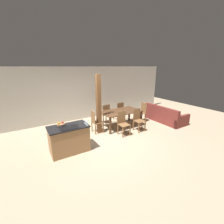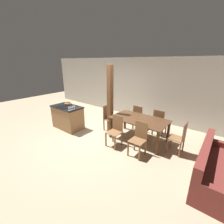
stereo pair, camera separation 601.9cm
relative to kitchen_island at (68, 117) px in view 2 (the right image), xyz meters
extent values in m
plane|color=tan|center=(1.29, 0.22, -0.45)|extent=(16.00, 16.00, 0.00)
cube|color=beige|center=(1.29, 2.90, 0.90)|extent=(11.20, 0.08, 2.70)
cube|color=#9E7047|center=(0.00, 0.00, -0.02)|extent=(1.20, 0.67, 0.85)
cube|color=black|center=(0.00, 0.00, 0.42)|extent=(1.24, 0.71, 0.04)
cube|color=black|center=(0.00, -0.11, 0.45)|extent=(0.56, 0.40, 0.01)
cylinder|color=#99704C|center=(-0.17, 0.19, 0.48)|extent=(0.27, 0.27, 0.05)
sphere|color=red|center=(-0.11, 0.20, 0.52)|extent=(0.07, 0.07, 0.07)
sphere|color=gold|center=(-0.23, 0.20, 0.53)|extent=(0.08, 0.08, 0.08)
cylinder|color=silver|center=(0.55, -0.28, 0.45)|extent=(0.06, 0.06, 0.00)
cylinder|color=silver|center=(0.55, -0.28, 0.50)|extent=(0.01, 0.01, 0.08)
cone|color=silver|center=(0.55, -0.28, 0.57)|extent=(0.06, 0.06, 0.07)
cylinder|color=silver|center=(0.55, -0.21, 0.45)|extent=(0.06, 0.06, 0.00)
cylinder|color=silver|center=(0.55, -0.21, 0.50)|extent=(0.01, 0.01, 0.08)
cone|color=silver|center=(0.55, -0.21, 0.57)|extent=(0.06, 0.06, 0.07)
cylinder|color=silver|center=(0.55, -0.13, 0.45)|extent=(0.06, 0.06, 0.00)
cylinder|color=silver|center=(0.55, -0.13, 0.50)|extent=(0.01, 0.01, 0.08)
cone|color=silver|center=(0.55, -0.13, 0.57)|extent=(0.06, 0.06, 0.07)
cylinder|color=silver|center=(0.55, -0.06, 0.45)|extent=(0.06, 0.06, 0.00)
cylinder|color=silver|center=(0.55, -0.06, 0.50)|extent=(0.01, 0.01, 0.08)
cone|color=silver|center=(0.55, -0.06, 0.57)|extent=(0.06, 0.06, 0.07)
cube|color=#51331E|center=(2.66, 0.88, 0.29)|extent=(1.81, 1.03, 0.03)
cube|color=#51331E|center=(1.82, 0.43, -0.09)|extent=(0.07, 0.07, 0.73)
cube|color=#51331E|center=(3.50, 0.43, -0.09)|extent=(0.07, 0.07, 0.73)
cube|color=#51331E|center=(1.82, 1.33, -0.09)|extent=(0.07, 0.07, 0.73)
cube|color=#51331E|center=(3.50, 1.33, -0.09)|extent=(0.07, 0.07, 0.73)
cube|color=brown|center=(2.25, 0.06, 0.00)|extent=(0.40, 0.40, 0.02)
cube|color=brown|center=(2.25, 0.25, 0.26)|extent=(0.38, 0.02, 0.50)
cube|color=brown|center=(2.07, -0.11, -0.23)|extent=(0.04, 0.04, 0.44)
cube|color=brown|center=(2.43, -0.11, -0.23)|extent=(0.04, 0.04, 0.44)
cube|color=brown|center=(2.07, 0.24, -0.23)|extent=(0.04, 0.04, 0.44)
cube|color=brown|center=(2.43, 0.24, -0.23)|extent=(0.04, 0.04, 0.44)
cube|color=brown|center=(3.06, 0.06, 0.00)|extent=(0.40, 0.40, 0.02)
cube|color=brown|center=(3.06, 0.25, 0.26)|extent=(0.38, 0.02, 0.50)
cube|color=brown|center=(2.89, -0.11, -0.23)|extent=(0.04, 0.04, 0.44)
cube|color=brown|center=(3.24, -0.11, -0.23)|extent=(0.04, 0.04, 0.44)
cube|color=brown|center=(2.89, 0.24, -0.23)|extent=(0.04, 0.04, 0.44)
cube|color=brown|center=(3.24, 0.24, -0.23)|extent=(0.04, 0.04, 0.44)
cube|color=brown|center=(2.25, 1.70, 0.00)|extent=(0.40, 0.40, 0.02)
cube|color=brown|center=(2.25, 1.51, 0.26)|extent=(0.38, 0.02, 0.50)
cube|color=brown|center=(2.43, 1.87, -0.23)|extent=(0.04, 0.04, 0.44)
cube|color=brown|center=(2.07, 1.87, -0.23)|extent=(0.04, 0.04, 0.44)
cube|color=brown|center=(2.43, 1.52, -0.23)|extent=(0.04, 0.04, 0.44)
cube|color=brown|center=(2.07, 1.52, -0.23)|extent=(0.04, 0.04, 0.44)
cube|color=brown|center=(3.06, 1.70, 0.00)|extent=(0.40, 0.40, 0.02)
cube|color=brown|center=(3.06, 1.51, 0.26)|extent=(0.38, 0.02, 0.50)
cube|color=brown|center=(3.24, 1.87, -0.23)|extent=(0.04, 0.04, 0.44)
cube|color=brown|center=(2.89, 1.87, -0.23)|extent=(0.04, 0.04, 0.44)
cube|color=brown|center=(3.24, 1.52, -0.23)|extent=(0.04, 0.04, 0.44)
cube|color=brown|center=(2.89, 1.52, -0.23)|extent=(0.04, 0.04, 0.44)
cube|color=brown|center=(1.45, 0.88, 0.00)|extent=(0.40, 0.40, 0.02)
cube|color=brown|center=(1.26, 0.88, 0.26)|extent=(0.02, 0.38, 0.50)
cube|color=brown|center=(1.63, 0.70, -0.23)|extent=(0.04, 0.04, 0.44)
cube|color=brown|center=(1.63, 1.06, -0.23)|extent=(0.04, 0.04, 0.44)
cube|color=brown|center=(1.27, 0.70, -0.23)|extent=(0.04, 0.04, 0.44)
cube|color=brown|center=(1.27, 1.06, -0.23)|extent=(0.04, 0.04, 0.44)
cube|color=brown|center=(3.86, 0.88, 0.00)|extent=(0.40, 0.40, 0.02)
cube|color=brown|center=(4.05, 0.88, 0.26)|extent=(0.02, 0.38, 0.50)
cube|color=brown|center=(3.68, 1.06, -0.23)|extent=(0.04, 0.04, 0.44)
cube|color=brown|center=(3.68, 0.70, -0.23)|extent=(0.04, 0.04, 0.44)
cube|color=brown|center=(4.04, 1.06, -0.23)|extent=(0.04, 0.04, 0.44)
cube|color=brown|center=(4.04, 0.70, -0.23)|extent=(0.04, 0.04, 0.44)
cube|color=maroon|center=(5.03, 0.28, -0.24)|extent=(0.97, 2.01, 0.42)
cube|color=maroon|center=(4.63, 0.27, 0.17)|extent=(0.17, 2.01, 0.41)
cube|color=maroon|center=(5.03, -0.66, -0.17)|extent=(0.96, 0.15, 0.56)
cube|color=brown|center=(1.50, 0.81, 0.76)|extent=(0.17, 0.17, 2.43)
camera|label=1|loc=(-1.11, -4.47, 2.26)|focal=24.00mm
camera|label=2|loc=(4.78, -3.23, 2.08)|focal=24.00mm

